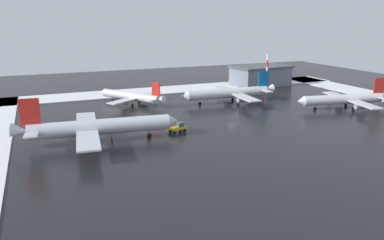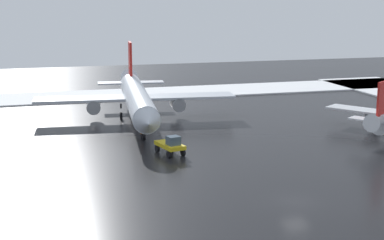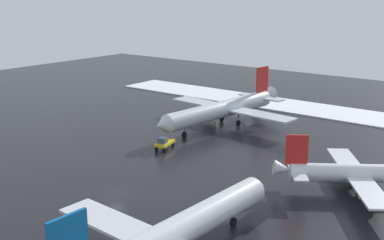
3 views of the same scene
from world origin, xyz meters
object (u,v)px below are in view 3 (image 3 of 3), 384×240
at_px(airplane_parked_starboard, 173,234).
at_px(airplane_foreground_jet, 369,173).
at_px(ground_crew_by_nose_gear, 185,132).
at_px(ground_crew_beside_wing, 215,125).
at_px(pushback_tug, 164,143).
at_px(airplane_distant_tail, 223,109).

distance_m(airplane_parked_starboard, airplane_foreground_jet, 34.31).
relative_size(ground_crew_by_nose_gear, ground_crew_beside_wing, 1.00).
relative_size(airplane_parked_starboard, ground_crew_beside_wing, 20.82).
relative_size(pushback_tug, ground_crew_by_nose_gear, 2.92).
height_order(airplane_foreground_jet, pushback_tug, airplane_foreground_jet).
bearing_deg(airplane_parked_starboard, pushback_tug, 44.85).
xyz_separation_m(airplane_parked_starboard, ground_crew_beside_wing, (46.85, 26.84, -2.52)).
bearing_deg(airplane_parked_starboard, ground_crew_beside_wing, 32.79).
bearing_deg(pushback_tug, ground_crew_by_nose_gear, 178.56).
height_order(airplane_parked_starboard, ground_crew_beside_wing, airplane_parked_starboard).
xyz_separation_m(airplane_foreground_jet, ground_crew_by_nose_gear, (5.66, 38.94, -1.88)).
relative_size(airplane_distant_tail, airplane_parked_starboard, 1.10).
distance_m(airplane_foreground_jet, pushback_tug, 37.12).
bearing_deg(airplane_foreground_jet, airplane_distant_tail, 120.57).
distance_m(airplane_distant_tail, ground_crew_beside_wing, 4.37).
height_order(airplane_parked_starboard, airplane_foreground_jet, airplane_parked_starboard).
relative_size(airplane_distant_tail, ground_crew_by_nose_gear, 22.82).
distance_m(airplane_distant_tail, pushback_tug, 20.86).
bearing_deg(ground_crew_by_nose_gear, ground_crew_beside_wing, -10.65).
height_order(airplane_distant_tail, airplane_foreground_jet, airplane_distant_tail).
distance_m(airplane_distant_tail, airplane_parked_starboard, 56.91).
relative_size(airplane_foreground_jet, ground_crew_by_nose_gear, 14.80).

